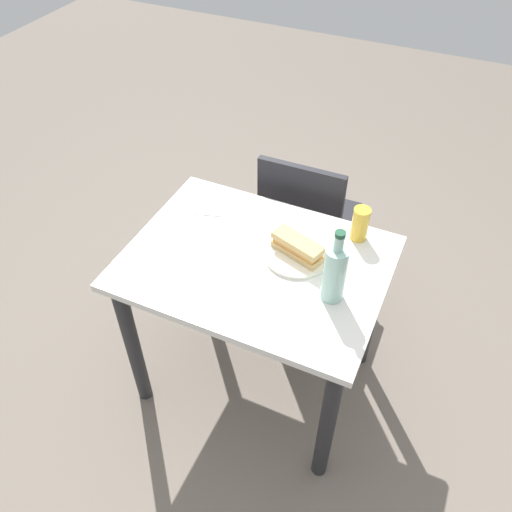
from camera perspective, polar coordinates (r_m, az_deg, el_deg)
ground_plane at (r=2.49m, az=0.00°, el=-12.87°), size 8.00×8.00×0.00m
dining_table at (r=2.01m, az=0.00°, el=-3.36°), size 0.94×0.71×0.75m
chair_far at (r=2.45m, az=5.38°, el=3.67°), size 0.41×0.41×0.88m
plate_near at (r=1.92m, az=4.47°, el=0.10°), size 0.24×0.24×0.01m
baguette_sandwich_near at (r=1.89m, az=4.54°, el=1.01°), size 0.21×0.13×0.07m
knife_near at (r=1.94m, az=5.21°, el=1.26°), size 0.18×0.04×0.01m
water_bottle at (r=1.72m, az=8.55°, el=-1.78°), size 0.08×0.08×0.29m
beer_glass at (r=1.98m, az=11.28°, el=3.45°), size 0.06×0.06×0.14m
paper_napkin at (r=2.15m, az=-5.34°, el=5.64°), size 0.17×0.17×0.00m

